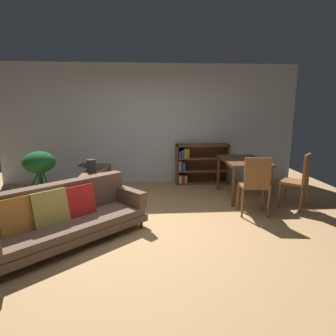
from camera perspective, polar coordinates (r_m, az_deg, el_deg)
ground_plane at (r=4.20m, az=-3.13°, el=-12.06°), size 8.16×8.16×0.00m
back_wall_panel at (r=6.55m, az=-3.71°, el=8.80°), size 6.80×0.10×2.70m
fabric_couch at (r=3.93m, az=-20.26°, el=-9.12°), size 2.00×1.90×0.75m
media_console at (r=5.37m, az=-14.32°, el=-3.66°), size 0.39×1.21×0.61m
open_laptop at (r=5.50m, az=-15.05°, el=0.26°), size 0.46×0.34×0.07m
desk_speaker at (r=5.10m, az=-15.38°, el=0.41°), size 0.16×0.16×0.23m
potted_floor_plant at (r=5.37m, az=-24.68°, el=-0.22°), size 0.54×0.54×0.99m
dining_table at (r=5.57m, az=15.00°, el=0.82°), size 0.76×1.16×0.76m
dining_chair_near at (r=4.69m, az=17.33°, el=-2.82°), size 0.49×0.44×0.97m
dining_chair_far at (r=5.29m, az=25.14°, el=-1.94°), size 0.56×0.56×0.97m
bookshelf at (r=6.56m, az=6.16°, el=0.87°), size 1.21×0.36×0.91m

